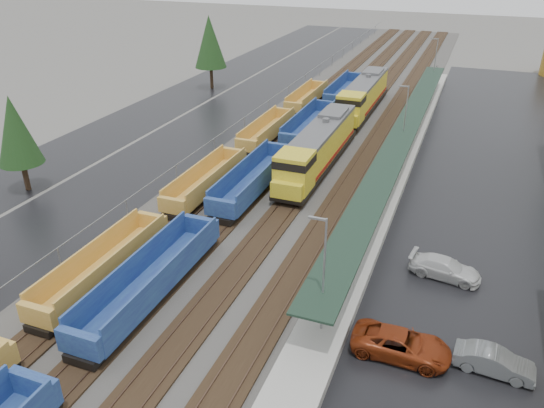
# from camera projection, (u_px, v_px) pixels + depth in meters

# --- Properties ---
(ballast_strip) EXTENTS (20.00, 160.00, 0.08)m
(ballast_strip) POSITION_uv_depth(u_px,v_px,m) (338.00, 123.00, 67.75)
(ballast_strip) COLOR #302D2B
(ballast_strip) RESTS_ON ground
(trackbed) EXTENTS (14.60, 160.00, 0.22)m
(trackbed) POSITION_uv_depth(u_px,v_px,m) (338.00, 122.00, 67.70)
(trackbed) COLOR black
(trackbed) RESTS_ON ground
(west_parking_lot) EXTENTS (10.00, 160.00, 0.02)m
(west_parking_lot) POSITION_uv_depth(u_px,v_px,m) (231.00, 111.00, 72.59)
(west_parking_lot) COLOR black
(west_parking_lot) RESTS_ON ground
(west_road) EXTENTS (9.00, 160.00, 0.02)m
(west_road) POSITION_uv_depth(u_px,v_px,m) (168.00, 103.00, 75.81)
(west_road) COLOR black
(west_road) RESTS_ON ground
(east_commuter_lot) EXTENTS (16.00, 100.00, 0.02)m
(east_commuter_lot) POSITION_uv_depth(u_px,v_px,m) (495.00, 173.00, 53.32)
(east_commuter_lot) COLOR black
(east_commuter_lot) RESTS_ON ground
(station_platform) EXTENTS (3.00, 80.00, 8.00)m
(station_platform) POSITION_uv_depth(u_px,v_px,m) (401.00, 154.00, 56.06)
(station_platform) COLOR #9E9B93
(station_platform) RESTS_ON ground
(chainlink_fence) EXTENTS (0.08, 160.04, 2.02)m
(chainlink_fence) POSITION_uv_depth(u_px,v_px,m) (264.00, 106.00, 68.80)
(chainlink_fence) COLOR gray
(chainlink_fence) RESTS_ON ground
(tree_west_near) EXTENTS (3.96, 3.96, 9.00)m
(tree_west_near) POSITION_uv_depth(u_px,v_px,m) (15.00, 130.00, 47.22)
(tree_west_near) COLOR #332316
(tree_west_near) RESTS_ON ground
(tree_west_far) EXTENTS (4.84, 4.84, 11.00)m
(tree_west_far) POSITION_uv_depth(u_px,v_px,m) (210.00, 42.00, 80.31)
(tree_west_far) COLOR #332316
(tree_west_far) RESTS_ON ground
(locomotive_lead) EXTENTS (3.07, 20.22, 4.58)m
(locomotive_lead) POSITION_uv_depth(u_px,v_px,m) (317.00, 148.00, 52.74)
(locomotive_lead) COLOR black
(locomotive_lead) RESTS_ON ground
(locomotive_trail) EXTENTS (3.07, 20.22, 4.58)m
(locomotive_trail) POSITION_uv_depth(u_px,v_px,m) (363.00, 96.00, 70.25)
(locomotive_trail) COLOR black
(locomotive_trail) RESTS_ON ground
(well_string_yellow) EXTENTS (2.52, 88.94, 2.24)m
(well_string_yellow) POSITION_uv_depth(u_px,v_px,m) (163.00, 218.00, 42.43)
(well_string_yellow) COLOR gold
(well_string_yellow) RESTS_ON ground
(well_string_blue) EXTENTS (2.79, 100.73, 2.48)m
(well_string_blue) POSITION_uv_depth(u_px,v_px,m) (211.00, 221.00, 41.67)
(well_string_blue) COLOR navy
(well_string_blue) RESTS_ON ground
(parked_car_east_b) EXTENTS (2.60, 5.56, 1.54)m
(parked_car_east_b) POSITION_uv_depth(u_px,v_px,m) (401.00, 345.00, 29.69)
(parked_car_east_b) COLOR maroon
(parked_car_east_b) RESTS_ON ground
(parked_car_east_c) EXTENTS (2.62, 5.09, 1.41)m
(parked_car_east_c) POSITION_uv_depth(u_px,v_px,m) (445.00, 268.00, 36.66)
(parked_car_east_c) COLOR silver
(parked_car_east_c) RESTS_ON ground
(parked_car_east_e) EXTENTS (1.77, 4.32, 1.39)m
(parked_car_east_e) POSITION_uv_depth(u_px,v_px,m) (494.00, 362.00, 28.58)
(parked_car_east_e) COLOR slate
(parked_car_east_e) RESTS_ON ground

